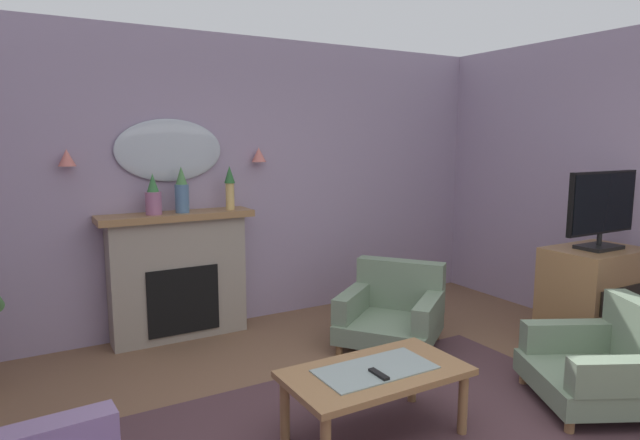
{
  "coord_description": "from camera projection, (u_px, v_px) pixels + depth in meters",
  "views": [
    {
      "loc": [
        -1.91,
        -2.09,
        1.81
      ],
      "look_at": [
        0.25,
        1.65,
        1.16
      ],
      "focal_mm": 30.24,
      "sensor_mm": 36.0,
      "label": 1
    }
  ],
  "objects": [
    {
      "name": "tv_remote",
      "position": [
        379.0,
        375.0,
        3.13
      ],
      "size": [
        0.04,
        0.16,
        0.02
      ],
      "primitive_type": "cube",
      "color": "black",
      "rests_on": "coffee_table"
    },
    {
      "name": "tv_cabinet",
      "position": [
        592.0,
        300.0,
        4.59
      ],
      "size": [
        0.8,
        0.57,
        0.9
      ],
      "color": "olive",
      "rests_on": "ground"
    },
    {
      "name": "mantel_vase_left",
      "position": [
        182.0,
        192.0,
        4.78
      ],
      "size": [
        0.12,
        0.12,
        0.41
      ],
      "color": "#4C7093",
      "rests_on": "fireplace"
    },
    {
      "name": "tv_flatscreen",
      "position": [
        602.0,
        208.0,
        4.46
      ],
      "size": [
        0.84,
        0.24,
        0.65
      ],
      "color": "black",
      "rests_on": "tv_cabinet"
    },
    {
      "name": "mantel_vase_right",
      "position": [
        230.0,
        185.0,
        4.99
      ],
      "size": [
        0.1,
        0.1,
        0.41
      ],
      "color": "tan",
      "rests_on": "fireplace"
    },
    {
      "name": "fireplace",
      "position": [
        179.0,
        277.0,
        4.89
      ],
      "size": [
        1.36,
        0.36,
        1.16
      ],
      "color": "gray",
      "rests_on": "ground"
    },
    {
      "name": "mantel_vase_centre",
      "position": [
        153.0,
        197.0,
        4.66
      ],
      "size": [
        0.14,
        0.14,
        0.36
      ],
      "color": "#9E6084",
      "rests_on": "fireplace"
    },
    {
      "name": "wall_back",
      "position": [
        234.0,
        182.0,
        5.28
      ],
      "size": [
        6.75,
        0.1,
        2.78
      ],
      "primitive_type": "cube",
      "color": "#9E8CA8",
      "rests_on": "ground"
    },
    {
      "name": "wall_sconce_left",
      "position": [
        67.0,
        158.0,
        4.39
      ],
      "size": [
        0.14,
        0.14,
        0.14
      ],
      "primitive_type": "cone",
      "color": "#D17066"
    },
    {
      "name": "wall_mirror",
      "position": [
        169.0,
        150.0,
        4.84
      ],
      "size": [
        0.96,
        0.06,
        0.56
      ],
      "primitive_type": "ellipsoid",
      "color": "#B2BCC6"
    },
    {
      "name": "armchair_near_fireplace",
      "position": [
        393.0,
        311.0,
        4.77
      ],
      "size": [
        1.14,
        1.13,
        0.71
      ],
      "color": "gray",
      "rests_on": "ground"
    },
    {
      "name": "armchair_by_coffee_table",
      "position": [
        609.0,
        363.0,
        3.65
      ],
      "size": [
        1.1,
        1.09,
        0.71
      ],
      "color": "gray",
      "rests_on": "ground"
    },
    {
      "name": "coffee_table",
      "position": [
        375.0,
        378.0,
        3.24
      ],
      "size": [
        1.1,
        0.6,
        0.45
      ],
      "color": "olive",
      "rests_on": "ground"
    },
    {
      "name": "wall_sconce_right",
      "position": [
        259.0,
        155.0,
        5.23
      ],
      "size": [
        0.14,
        0.14,
        0.14
      ],
      "primitive_type": "cone",
      "color": "#D17066"
    }
  ]
}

